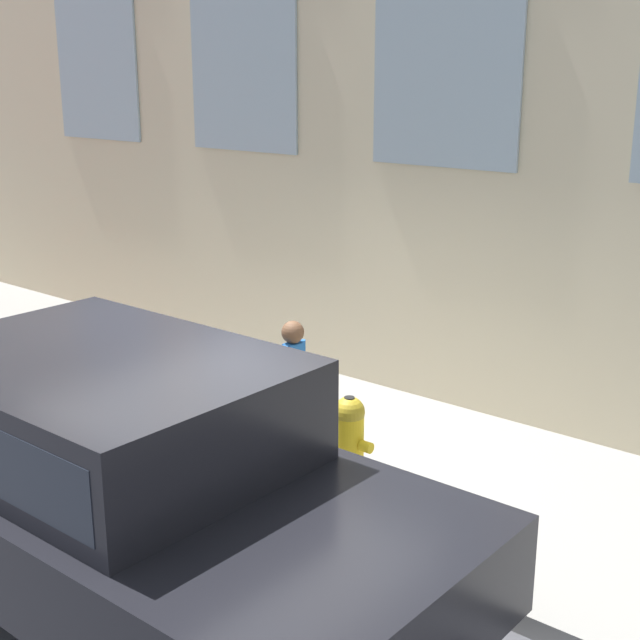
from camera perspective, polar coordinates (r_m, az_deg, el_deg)
name	(u,v)px	position (r m, az deg, el deg)	size (l,w,h in m)	color
ground_plane	(242,514)	(7.36, -4.98, -12.29)	(80.00, 80.00, 0.00)	#47474C
sidewalk	(350,450)	(8.27, 1.93, -8.31)	(2.82, 60.00, 0.15)	gray
fire_hydrant	(349,442)	(7.24, 1.86, -7.81)	(0.33, 0.44, 0.79)	gold
person	(293,376)	(7.73, -1.73, -3.58)	(0.30, 0.20, 1.23)	navy
parked_car_charcoal_near	(104,461)	(6.11, -13.64, -8.77)	(2.07, 5.20, 1.70)	black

